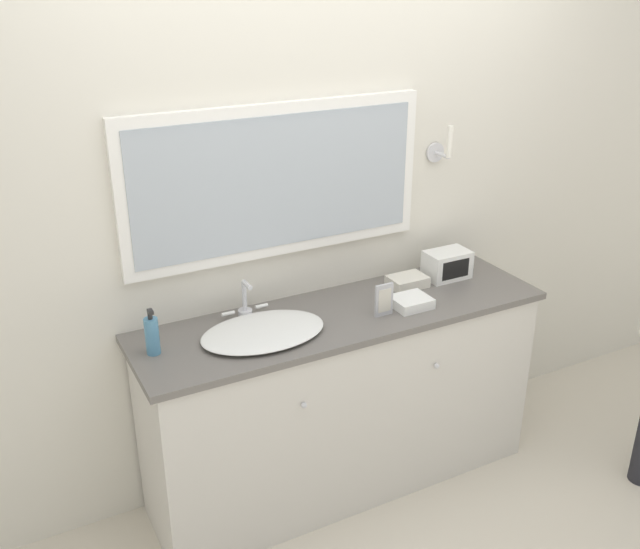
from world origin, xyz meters
TOP-DOWN VIEW (x-y plane):
  - ground_plane at (0.00, 0.00)m, footprint 14.00×14.00m
  - wall_back at (-0.01, 0.55)m, footprint 8.00×0.18m
  - vanity_counter at (0.00, 0.26)m, footprint 1.81×0.51m
  - sink_basin at (-0.38, 0.25)m, footprint 0.51×0.39m
  - soap_bottle at (-0.81, 0.30)m, footprint 0.05×0.05m
  - appliance_box at (0.61, 0.36)m, footprint 0.21×0.13m
  - picture_frame at (0.13, 0.17)m, footprint 0.08×0.01m
  - hand_towel_near_sink at (0.28, 0.18)m, footprint 0.16×0.14m
  - hand_towel_far_corner at (0.39, 0.36)m, footprint 0.17×0.12m

SIDE VIEW (x-z plane):
  - ground_plane at x=0.00m, z-range 0.00..0.00m
  - vanity_counter at x=0.00m, z-range 0.00..0.88m
  - sink_basin at x=-0.38m, z-range 0.81..0.98m
  - hand_towel_near_sink at x=0.28m, z-range 0.88..0.92m
  - hand_towel_far_corner at x=0.39m, z-range 0.88..0.93m
  - appliance_box at x=0.61m, z-range 0.88..1.01m
  - picture_frame at x=0.13m, z-range 0.88..1.02m
  - soap_bottle at x=-0.81m, z-range 0.86..1.05m
  - wall_back at x=-0.01m, z-range 0.00..2.55m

